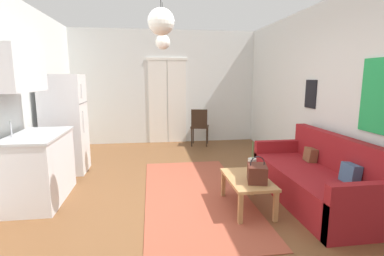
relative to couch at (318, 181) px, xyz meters
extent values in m
cube|color=brown|center=(-1.80, 0.07, -0.33)|extent=(5.10, 8.25, 0.10)
cube|color=silver|center=(-1.80, 3.94, 1.11)|extent=(4.70, 0.10, 2.78)
cube|color=white|center=(-2.00, 3.88, 0.75)|extent=(0.46, 0.02, 2.05)
cube|color=white|center=(-1.52, 3.88, 0.75)|extent=(0.46, 0.02, 2.05)
cube|color=white|center=(-1.76, 3.88, 1.80)|extent=(1.01, 0.03, 0.06)
cube|color=silver|center=(0.50, 0.07, 1.11)|extent=(0.10, 7.85, 2.78)
cube|color=black|center=(0.44, 1.07, 1.09)|extent=(0.02, 0.31, 0.46)
cube|color=black|center=(-4.04, 0.65, 1.36)|extent=(0.02, 0.32, 0.40)
cube|color=#9E4733|center=(-1.57, 0.46, -0.27)|extent=(1.40, 3.05, 0.01)
cube|color=maroon|center=(-0.09, 0.00, -0.07)|extent=(0.85, 2.05, 0.42)
cube|color=maroon|center=(0.26, 0.00, 0.16)|extent=(0.15, 2.05, 0.88)
cube|color=maroon|center=(-0.09, -0.97, 0.03)|extent=(0.85, 0.11, 0.62)
cube|color=maroon|center=(-0.09, 0.97, 0.03)|extent=(0.85, 0.11, 0.62)
cube|color=#3D5B7F|center=(0.11, -0.46, 0.26)|extent=(0.15, 0.23, 0.24)
cube|color=brown|center=(0.12, 0.42, 0.24)|extent=(0.15, 0.20, 0.21)
cube|color=#B27F4C|center=(-0.99, -0.06, 0.10)|extent=(0.50, 0.86, 0.04)
cube|color=#B27F4C|center=(-1.20, -0.45, -0.10)|extent=(0.05, 0.05, 0.36)
cube|color=#B27F4C|center=(-0.79, -0.45, -0.10)|extent=(0.05, 0.05, 0.36)
cube|color=#B27F4C|center=(-1.20, 0.33, -0.10)|extent=(0.05, 0.05, 0.36)
cube|color=#B27F4C|center=(-0.79, 0.33, -0.10)|extent=(0.05, 0.05, 0.36)
cylinder|color=beige|center=(-0.90, 0.05, 0.22)|extent=(0.11, 0.11, 0.22)
cylinder|color=#477F42|center=(-0.90, 0.05, 0.44)|extent=(0.01, 0.01, 0.22)
cube|color=#512319|center=(-0.93, -0.21, 0.22)|extent=(0.29, 0.33, 0.21)
torus|color=black|center=(-0.93, -0.21, 0.34)|extent=(0.18, 0.01, 0.18)
cube|color=white|center=(-3.64, 1.76, 0.56)|extent=(0.65, 0.61, 1.69)
cube|color=#4C4C51|center=(-3.31, 1.76, 0.93)|extent=(0.01, 0.59, 0.01)
cylinder|color=#B7BABF|center=(-3.30, 1.60, 1.13)|extent=(0.02, 0.02, 0.24)
cylinder|color=#B7BABF|center=(-3.30, 1.60, 0.63)|extent=(0.02, 0.02, 0.37)
cube|color=silver|center=(-3.66, 0.56, 0.16)|extent=(0.60, 1.14, 0.88)
cube|color=#B7BABF|center=(-3.66, 0.56, 0.61)|extent=(0.63, 1.17, 0.03)
cube|color=#999BA0|center=(-3.66, 0.42, 0.57)|extent=(0.36, 0.40, 0.10)
cylinder|color=#B7BABF|center=(-3.90, 0.42, 0.73)|extent=(0.02, 0.02, 0.20)
cube|color=silver|center=(-3.80, 0.56, 1.46)|extent=(0.32, 1.02, 0.57)
cylinder|color=black|center=(-0.79, 3.54, -0.06)|extent=(0.03, 0.03, 0.45)
cylinder|color=black|center=(-1.14, 3.63, -0.06)|extent=(0.03, 0.03, 0.45)
cylinder|color=black|center=(-0.88, 3.22, -0.06)|extent=(0.03, 0.03, 0.45)
cylinder|color=black|center=(-1.23, 3.31, -0.06)|extent=(0.03, 0.03, 0.45)
cube|color=black|center=(-1.01, 3.42, 0.18)|extent=(0.51, 0.49, 0.04)
cube|color=black|center=(-1.06, 3.25, 0.40)|extent=(0.37, 0.12, 0.43)
sphere|color=white|center=(-2.04, -0.21, 1.93)|extent=(0.28, 0.28, 0.28)
cylinder|color=black|center=(-1.96, 1.36, 2.26)|extent=(0.01, 0.01, 0.47)
sphere|color=white|center=(-1.96, 1.36, 1.91)|extent=(0.23, 0.23, 0.23)
camera|label=1|loc=(-2.17, -3.39, 1.36)|focal=27.09mm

